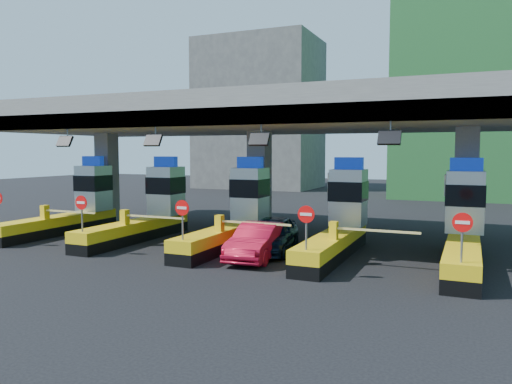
% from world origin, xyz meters
% --- Properties ---
extents(ground, '(120.00, 120.00, 0.00)m').
position_xyz_m(ground, '(0.00, 0.00, 0.00)').
color(ground, black).
rests_on(ground, ground).
extents(toll_canopy, '(28.00, 12.09, 7.00)m').
position_xyz_m(toll_canopy, '(0.00, 2.87, 6.13)').
color(toll_canopy, slate).
rests_on(toll_canopy, ground).
extents(toll_lane_far_left, '(4.43, 8.00, 4.16)m').
position_xyz_m(toll_lane_far_left, '(-10.00, 0.28, 1.40)').
color(toll_lane_far_left, black).
rests_on(toll_lane_far_left, ground).
extents(toll_lane_left, '(4.43, 8.00, 4.16)m').
position_xyz_m(toll_lane_left, '(-5.00, 0.28, 1.40)').
color(toll_lane_left, black).
rests_on(toll_lane_left, ground).
extents(toll_lane_center, '(4.43, 8.00, 4.16)m').
position_xyz_m(toll_lane_center, '(0.00, 0.28, 1.40)').
color(toll_lane_center, black).
rests_on(toll_lane_center, ground).
extents(toll_lane_right, '(4.43, 8.00, 4.16)m').
position_xyz_m(toll_lane_right, '(5.00, 0.28, 1.40)').
color(toll_lane_right, black).
rests_on(toll_lane_right, ground).
extents(toll_lane_far_right, '(4.43, 8.00, 4.16)m').
position_xyz_m(toll_lane_far_right, '(10.00, 0.28, 1.40)').
color(toll_lane_far_right, black).
rests_on(toll_lane_far_right, ground).
extents(bg_building_scaffold, '(18.00, 12.00, 28.00)m').
position_xyz_m(bg_building_scaffold, '(12.00, 32.00, 14.00)').
color(bg_building_scaffold, '#1E5926').
rests_on(bg_building_scaffold, ground).
extents(bg_building_concrete, '(14.00, 10.00, 18.00)m').
position_xyz_m(bg_building_concrete, '(-14.00, 36.00, 9.00)').
color(bg_building_concrete, '#4C4C49').
rests_on(bg_building_concrete, ground).
extents(van, '(2.53, 4.83, 1.57)m').
position_xyz_m(van, '(2.23, -0.83, 0.78)').
color(van, black).
rests_on(van, ground).
extents(red_car, '(1.91, 4.56, 1.46)m').
position_xyz_m(red_car, '(2.22, -2.35, 0.73)').
color(red_car, '#B60E28').
rests_on(red_car, ground).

